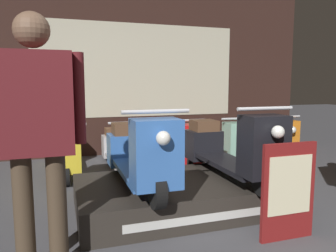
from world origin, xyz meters
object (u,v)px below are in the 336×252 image
scooter_backrow_2 (172,145)px  scooter_display_left (138,154)px  scooter_backrow_4 (260,140)px  scooter_backrow_1 (121,148)px  scooter_backrow_3 (218,142)px  person_left_browsing (36,122)px  scooter_backrow_0 (65,152)px  price_sign_board (288,191)px  scooter_display_right (229,148)px

scooter_backrow_2 → scooter_display_left: bearing=-118.1°
scooter_display_left → scooter_backrow_4: size_ratio=1.00×
scooter_backrow_1 → scooter_backrow_3: (1.66, 0.00, 0.00)m
scooter_backrow_3 → person_left_browsing: (-2.67, -2.63, 0.74)m
scooter_backrow_0 → person_left_browsing: bearing=-94.0°
scooter_display_left → scooter_backrow_2: size_ratio=1.00×
person_left_browsing → price_sign_board: size_ratio=2.13×
scooter_backrow_4 → person_left_browsing: bearing=-143.0°
scooter_backrow_0 → price_sign_board: price_sign_board is taller
scooter_backrow_1 → person_left_browsing: bearing=-111.0°
person_left_browsing → scooter_backrow_4: bearing=37.0°
scooter_backrow_0 → scooter_backrow_4: size_ratio=1.00×
scooter_backrow_2 → person_left_browsing: bearing=-125.0°
person_left_browsing → scooter_display_left: bearing=43.2°
person_left_browsing → scooter_display_right: bearing=23.5°
scooter_display_right → scooter_backrow_1: 2.03m
scooter_display_left → scooter_backrow_3: (1.80, 1.82, -0.30)m
scooter_display_right → scooter_backrow_2: bearing=90.9°
scooter_backrow_3 → price_sign_board: bearing=-105.2°
scooter_display_right → scooter_backrow_1: size_ratio=1.00×
scooter_backrow_4 → scooter_backrow_2: bearing=180.0°
scooter_display_right → scooter_backrow_3: bearing=66.2°
scooter_display_left → scooter_backrow_1: size_ratio=1.00×
scooter_display_right → scooter_backrow_4: (1.63, 1.82, -0.30)m
scooter_backrow_0 → scooter_display_left: bearing=-69.4°
scooter_backrow_4 → price_sign_board: bearing=-119.8°
scooter_display_right → price_sign_board: size_ratio=2.09×
scooter_backrow_3 → price_sign_board: size_ratio=2.09×
scooter_display_left → price_sign_board: 1.42m
price_sign_board → scooter_display_left: bearing=138.9°
scooter_backrow_2 → scooter_backrow_3: bearing=0.0°
scooter_backrow_1 → scooter_backrow_3: same height
scooter_display_right → scooter_backrow_3: size_ratio=1.00×
person_left_browsing → price_sign_board: bearing=-3.3°
scooter_backrow_4 → scooter_backrow_0: bearing=180.0°
scooter_backrow_0 → price_sign_board: size_ratio=2.09×
scooter_backrow_2 → scooter_backrow_3: size_ratio=1.00×
price_sign_board → scooter_backrow_1: bearing=108.4°
scooter_display_right → scooter_backrow_4: 2.46m
scooter_backrow_2 → price_sign_board: (0.08, -2.75, 0.10)m
scooter_backrow_0 → scooter_backrow_1: size_ratio=1.00×
scooter_display_left → scooter_display_right: size_ratio=1.00×
scooter_backrow_3 → scooter_backrow_0: bearing=180.0°
scooter_display_left → scooter_backrow_0: scooter_display_left is taller
scooter_backrow_2 → price_sign_board: size_ratio=2.09×
scooter_backrow_3 → scooter_backrow_4: bearing=0.0°
scooter_display_left → scooter_backrow_0: 1.97m
scooter_backrow_1 → scooter_backrow_2: 0.83m
scooter_backrow_4 → scooter_backrow_1: bearing=180.0°
scooter_backrow_4 → price_sign_board: 3.17m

